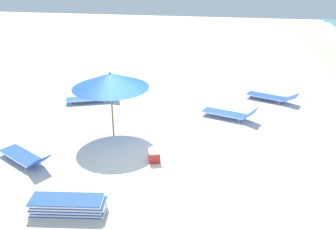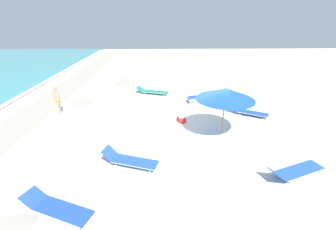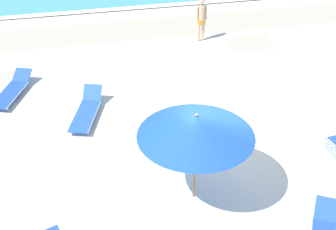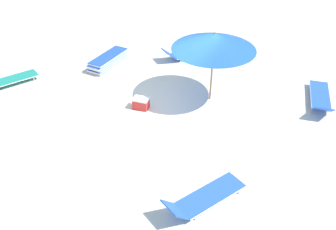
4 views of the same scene
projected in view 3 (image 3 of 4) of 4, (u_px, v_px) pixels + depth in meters
ground_plane at (217, 164)px, 12.50m from camera, size 60.00×60.00×0.16m
beach_umbrella at (196, 126)px, 10.22m from camera, size 2.64×2.64×2.39m
sun_lounger_near_water_left at (86, 111)px, 14.16m from camera, size 1.24×2.23×0.57m
sun_lounger_near_water_right at (12, 90)px, 15.22m from camera, size 1.37×2.26×0.46m
beachgoer_wading_adult at (201, 17)px, 18.44m from camera, size 0.45×0.27×1.76m
cooler_box at (229, 139)px, 12.99m from camera, size 0.58×0.48×0.37m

